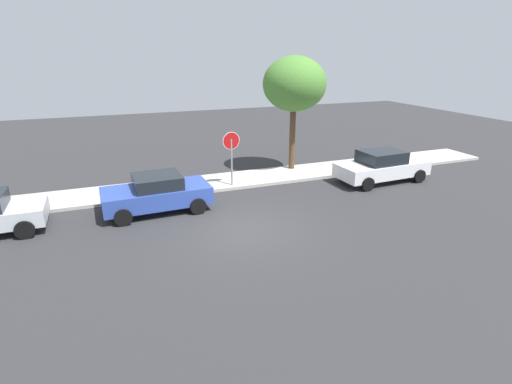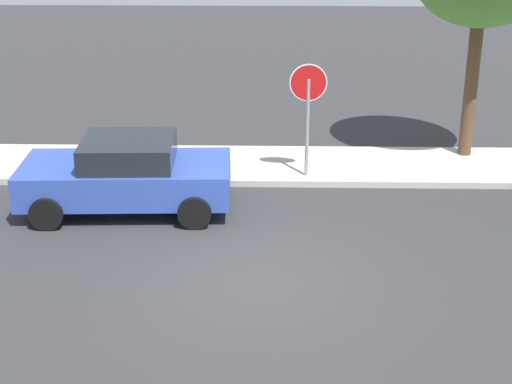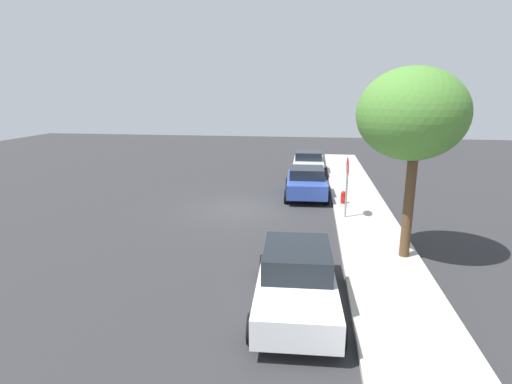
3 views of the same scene
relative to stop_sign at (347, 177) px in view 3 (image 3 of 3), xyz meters
The scene contains 8 objects.
ground_plane 5.02m from the stop_sign, 102.32° to the right, with size 60.00×60.00×0.00m, color #2D2D30.
sidewalk_curb 2.16m from the stop_sign, 141.17° to the left, with size 32.00×2.38×0.14m, color #B2ADA3.
stop_sign is the anchor object (origin of this frame).
parked_car_blue 4.12m from the stop_sign, 155.45° to the right, with size 4.17×2.23×1.48m.
parked_car_white 7.31m from the stop_sign, 13.50° to the right, with size 4.59×2.17×1.52m.
parked_car_silver 9.76m from the stop_sign, behind, with size 4.00×2.10×1.41m.
street_tree_near_corner 4.78m from the stop_sign, 20.14° to the left, with size 3.13×3.13×5.81m.
fire_hydrant 2.54m from the stop_sign, behind, with size 0.30×0.22×0.72m.
Camera 3 is at (16.88, 3.16, 5.08)m, focal length 28.00 mm.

